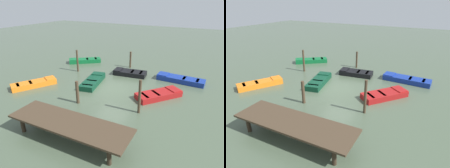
% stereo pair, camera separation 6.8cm
% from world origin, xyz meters
% --- Properties ---
extents(ground_plane, '(80.00, 80.00, 0.00)m').
position_xyz_m(ground_plane, '(0.00, 0.00, 0.00)').
color(ground_plane, '#475642').
extents(dock_segment, '(6.30, 2.05, 0.95)m').
position_xyz_m(dock_segment, '(-1.04, 6.25, 0.85)').
color(dock_segment, '#423323').
rests_on(dock_segment, ground_plane).
extents(rowboat_black, '(3.01, 1.58, 0.46)m').
position_xyz_m(rowboat_black, '(-0.04, -3.30, 0.22)').
color(rowboat_black, black).
rests_on(rowboat_black, ground_plane).
extents(rowboat_dark_green, '(1.81, 3.47, 0.46)m').
position_xyz_m(rowboat_dark_green, '(1.80, -0.06, 0.22)').
color(rowboat_dark_green, '#0C3823').
rests_on(rowboat_dark_green, ground_plane).
extents(rowboat_green, '(3.25, 2.92, 0.46)m').
position_xyz_m(rowboat_green, '(5.87, -4.58, 0.22)').
color(rowboat_green, '#0F602D').
rests_on(rowboat_green, ground_plane).
extents(rowboat_blue, '(3.81, 1.26, 0.46)m').
position_xyz_m(rowboat_blue, '(-4.36, -3.85, 0.22)').
color(rowboat_blue, navy).
rests_on(rowboat_blue, ground_plane).
extents(rowboat_red, '(2.95, 3.27, 0.46)m').
position_xyz_m(rowboat_red, '(-3.62, -0.19, 0.22)').
color(rowboat_red, maroon).
rests_on(rowboat_red, ground_plane).
extents(rowboat_orange, '(2.52, 3.41, 0.46)m').
position_xyz_m(rowboat_orange, '(5.58, 2.58, 0.22)').
color(rowboat_orange, orange).
rests_on(rowboat_orange, ground_plane).
extents(mooring_piling_near_left, '(0.17, 0.17, 2.07)m').
position_xyz_m(mooring_piling_near_left, '(4.71, -1.89, 1.03)').
color(mooring_piling_near_left, '#423323').
rests_on(mooring_piling_near_left, ground_plane).
extents(mooring_piling_near_right, '(0.18, 0.18, 1.61)m').
position_xyz_m(mooring_piling_near_right, '(0.81, -5.38, 0.81)').
color(mooring_piling_near_right, '#423323').
rests_on(mooring_piling_near_right, ground_plane).
extents(mooring_piling_mid_left, '(0.21, 0.21, 1.55)m').
position_xyz_m(mooring_piling_mid_left, '(0.86, 3.16, 0.78)').
color(mooring_piling_mid_left, '#423323').
rests_on(mooring_piling_mid_left, ground_plane).
extents(mooring_piling_center, '(0.17, 0.17, 2.14)m').
position_xyz_m(mooring_piling_center, '(-3.14, 2.39, 1.07)').
color(mooring_piling_center, '#423323').
rests_on(mooring_piling_center, ground_plane).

